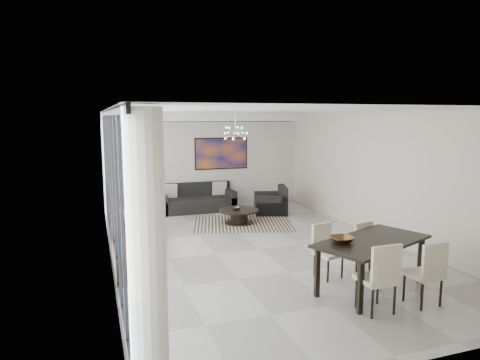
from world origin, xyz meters
name	(u,v)px	position (x,y,z in m)	size (l,w,h in m)	color
room_shell	(280,180)	(0.46, 0.00, 1.45)	(6.00, 9.00, 2.90)	#A8A39B
window_wall	(116,188)	(-2.86, 0.00, 1.47)	(0.37, 8.95, 2.90)	silver
soffit	(207,117)	(0.00, 4.30, 2.77)	(5.98, 0.40, 0.26)	white
painting	(221,153)	(0.50, 4.47, 1.65)	(1.68, 0.04, 0.98)	#B95919
chandelier	(235,133)	(0.30, 2.50, 2.35)	(0.66, 0.66, 0.71)	silver
rug	(243,223)	(0.40, 2.22, 0.01)	(2.52, 1.94, 0.01)	black
coffee_table	(239,215)	(0.31, 2.23, 0.21)	(1.05, 1.05, 0.37)	black
bowl_coffee	(237,208)	(0.26, 2.28, 0.40)	(0.21, 0.21, 0.06)	brown
sofa_main	(197,202)	(-0.40, 4.07, 0.27)	(2.22, 0.91, 0.81)	black
loveseat	(131,233)	(-2.55, 1.16, 0.27)	(0.90, 1.59, 0.80)	black
armchair	(272,204)	(1.59, 3.04, 0.27)	(1.13, 1.16, 0.79)	black
side_table	(128,203)	(-2.37, 4.15, 0.35)	(0.38, 0.38, 0.53)	black
tv_console	(126,259)	(-2.76, -0.44, 0.23)	(0.42, 1.49, 0.46)	black
television	(134,229)	(-2.60, -0.50, 0.79)	(1.14, 0.15, 0.66)	gray
dining_table	(372,245)	(0.93, -2.55, 0.74)	(2.21, 1.66, 0.83)	black
dining_chair_sw	(381,274)	(0.51, -3.34, 0.60)	(0.49, 0.49, 1.04)	beige
dining_chair_se	(429,269)	(1.32, -3.36, 0.57)	(0.48, 0.48, 0.99)	beige
dining_chair_nw	(325,246)	(0.53, -1.78, 0.53)	(0.51, 0.51, 0.93)	beige
dining_chair_ne	(367,244)	(1.35, -1.84, 0.51)	(0.47, 0.47, 0.89)	beige
bowl_dining	(342,239)	(0.40, -2.50, 0.87)	(0.36, 0.36, 0.09)	brown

